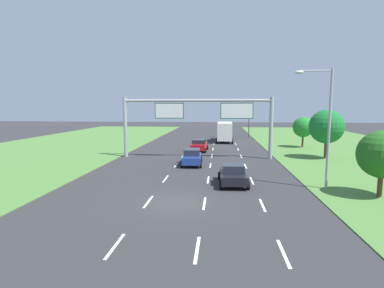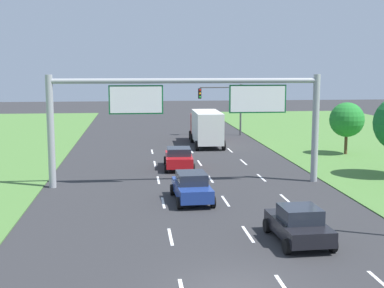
# 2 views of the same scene
# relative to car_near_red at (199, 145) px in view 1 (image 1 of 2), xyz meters

# --- Properties ---
(ground_plane) EXTENTS (200.00, 200.00, 0.00)m
(ground_plane) POSITION_rel_car_near_red_xyz_m (0.06, -21.92, -0.80)
(ground_plane) COLOR #2D2D30
(lane_dashes_inner_left) EXTENTS (0.14, 50.40, 0.01)m
(lane_dashes_inner_left) POSITION_rel_car_near_red_xyz_m (-1.69, -15.92, -0.79)
(lane_dashes_inner_left) COLOR white
(lane_dashes_inner_left) RESTS_ON ground_plane
(lane_dashes_inner_right) EXTENTS (0.14, 50.40, 0.01)m
(lane_dashes_inner_right) POSITION_rel_car_near_red_xyz_m (1.81, -15.92, -0.79)
(lane_dashes_inner_right) COLOR white
(lane_dashes_inner_right) RESTS_ON ground_plane
(lane_dashes_slip) EXTENTS (0.14, 50.40, 0.01)m
(lane_dashes_slip) POSITION_rel_car_near_red_xyz_m (5.31, -15.92, -0.79)
(lane_dashes_slip) COLOR white
(lane_dashes_slip) RESTS_ON ground_plane
(car_near_red) EXTENTS (2.32, 4.39, 1.57)m
(car_near_red) POSITION_rel_car_near_red_xyz_m (0.00, 0.00, 0.00)
(car_near_red) COLOR red
(car_near_red) RESTS_ON ground_plane
(car_lead_silver) EXTENTS (2.29, 4.04, 1.58)m
(car_lead_silver) POSITION_rel_car_near_red_xyz_m (3.73, -17.21, -0.02)
(car_lead_silver) COLOR black
(car_lead_silver) RESTS_ON ground_plane
(car_mid_lane) EXTENTS (2.21, 4.29, 1.62)m
(car_mid_lane) POSITION_rel_car_near_red_xyz_m (-0.08, -9.71, 0.02)
(car_mid_lane) COLOR navy
(car_mid_lane) RESTS_ON ground_plane
(box_truck) EXTENTS (2.80, 8.62, 3.29)m
(box_truck) POSITION_rel_car_near_red_xyz_m (3.59, 11.66, 0.98)
(box_truck) COLOR #B21E19
(box_truck) RESTS_ON ground_plane
(sign_gantry) EXTENTS (17.24, 0.44, 7.00)m
(sign_gantry) POSITION_rel_car_near_red_xyz_m (0.29, -5.41, 4.11)
(sign_gantry) COLOR #9EA0A5
(sign_gantry) RESTS_ON ground_plane
(traffic_light_mast) EXTENTS (4.76, 0.49, 5.60)m
(traffic_light_mast) POSITION_rel_car_near_red_xyz_m (6.38, 18.43, 3.07)
(traffic_light_mast) COLOR #47494F
(traffic_light_mast) RESTS_ON ground_plane
(street_lamp) EXTENTS (2.61, 0.32, 8.50)m
(street_lamp) POSITION_rel_car_near_red_xyz_m (9.96, -17.94, 4.28)
(street_lamp) COLOR #9EA0A5
(street_lamp) RESTS_ON ground_plane
(roadside_tree_near) EXTENTS (3.08, 3.08, 4.40)m
(roadside_tree_near) POSITION_rel_car_near_red_xyz_m (13.10, -19.69, 2.05)
(roadside_tree_near) COLOR #513823
(roadside_tree_near) RESTS_ON ground_plane
(roadside_tree_mid) EXTENTS (3.82, 3.82, 5.60)m
(roadside_tree_mid) POSITION_rel_car_near_red_xyz_m (14.68, -4.81, 2.89)
(roadside_tree_mid) COLOR #513823
(roadside_tree_mid) RESTS_ON ground_plane
(roadside_tree_far) EXTENTS (2.94, 2.94, 4.48)m
(roadside_tree_far) POSITION_rel_car_near_red_xyz_m (14.72, 4.69, 2.21)
(roadside_tree_far) COLOR #513823
(roadside_tree_far) RESTS_ON ground_plane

